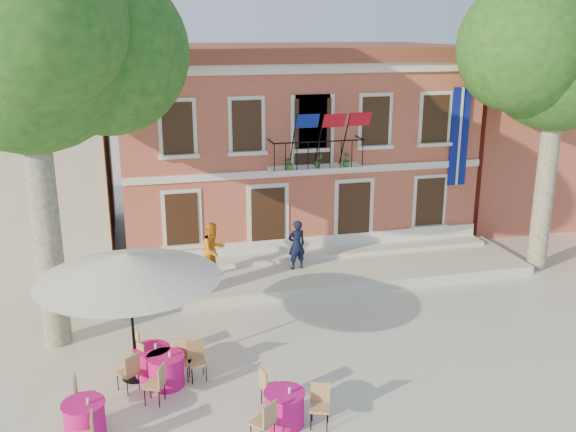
# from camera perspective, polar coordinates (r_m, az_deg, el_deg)

# --- Properties ---
(ground) EXTENTS (90.00, 90.00, 0.00)m
(ground) POSITION_cam_1_polar(r_m,az_deg,el_deg) (17.75, 1.20, -11.00)
(ground) COLOR beige
(ground) RESTS_ON ground
(main_building) EXTENTS (13.50, 9.59, 7.50)m
(main_building) POSITION_cam_1_polar(r_m,az_deg,el_deg) (26.29, -0.28, 6.84)
(main_building) COLOR #C16345
(main_building) RESTS_ON ground
(neighbor_east) EXTENTS (9.40, 9.40, 6.40)m
(neighbor_east) POSITION_cam_1_polar(r_m,az_deg,el_deg) (32.26, 20.57, 6.58)
(neighbor_east) COLOR #C16345
(neighbor_east) RESTS_ON ground
(terrace) EXTENTS (14.00, 3.40, 0.30)m
(terrace) POSITION_cam_1_polar(r_m,az_deg,el_deg) (22.05, 3.21, -4.92)
(terrace) COLOR silver
(terrace) RESTS_ON ground
(plane_tree_west) EXTENTS (5.38, 5.38, 10.57)m
(plane_tree_west) POSITION_cam_1_polar(r_m,az_deg,el_deg) (16.86, -22.29, 13.91)
(plane_tree_west) COLOR #A59E84
(plane_tree_west) RESTS_ON ground
(plane_tree_east) EXTENTS (5.06, 5.06, 9.94)m
(plane_tree_east) POSITION_cam_1_polar(r_m,az_deg,el_deg) (22.99, 23.05, 13.07)
(plane_tree_east) COLOR #A59E84
(plane_tree_east) RESTS_ON ground
(patio_umbrella) EXTENTS (4.29, 4.29, 3.19)m
(patio_umbrella) POSITION_cam_1_polar(r_m,az_deg,el_deg) (15.29, -14.02, -4.39)
(patio_umbrella) COLOR black
(patio_umbrella) RESTS_ON ground
(pedestrian_navy) EXTENTS (0.68, 0.51, 1.70)m
(pedestrian_navy) POSITION_cam_1_polar(r_m,az_deg,el_deg) (21.55, 0.78, -2.58)
(pedestrian_navy) COLOR black
(pedestrian_navy) RESTS_ON terrace
(pedestrian_orange) EXTENTS (1.13, 1.06, 1.85)m
(pedestrian_orange) POSITION_cam_1_polar(r_m,az_deg,el_deg) (20.97, -6.65, -3.03)
(pedestrian_orange) COLOR orange
(pedestrian_orange) RESTS_ON terrace
(cafe_table_0) EXTENTS (1.85, 1.75, 0.95)m
(cafe_table_0) POSITION_cam_1_polar(r_m,az_deg,el_deg) (16.24, -11.97, -12.46)
(cafe_table_0) COLOR #D31383
(cafe_table_0) RESTS_ON ground
(cafe_table_1) EXTENTS (1.85, 1.75, 0.95)m
(cafe_table_1) POSITION_cam_1_polar(r_m,az_deg,el_deg) (14.23, -0.32, -16.56)
(cafe_table_1) COLOR #D31383
(cafe_table_1) RESTS_ON ground
(cafe_table_2) EXTENTS (0.90, 1.93, 0.95)m
(cafe_table_2) POSITION_cam_1_polar(r_m,az_deg,el_deg) (14.53, -17.64, -16.72)
(cafe_table_2) COLOR #D31383
(cafe_table_2) RESTS_ON ground
(cafe_table_3) EXTENTS (1.71, 1.86, 0.95)m
(cafe_table_3) POSITION_cam_1_polar(r_m,az_deg,el_deg) (15.82, -10.78, -13.22)
(cafe_table_3) COLOR #D31383
(cafe_table_3) RESTS_ON ground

